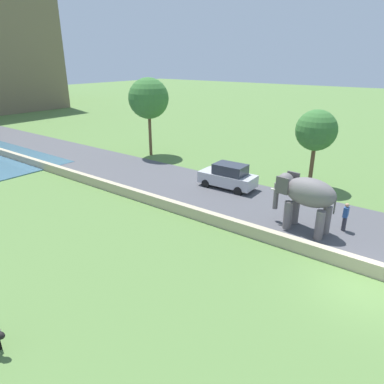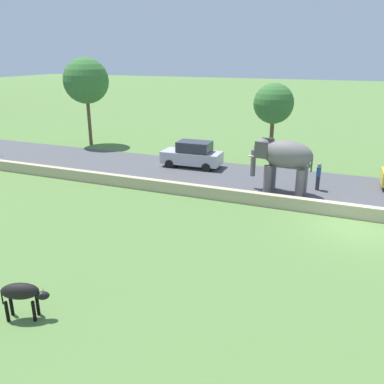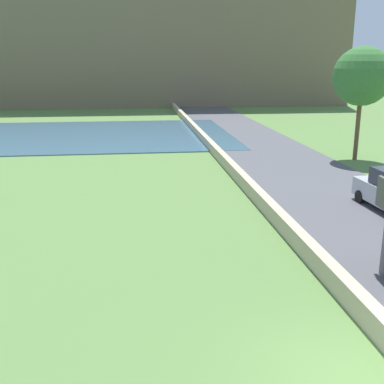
% 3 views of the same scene
% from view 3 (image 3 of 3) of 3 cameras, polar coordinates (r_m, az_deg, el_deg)
% --- Properties ---
extents(ground_plane, '(220.00, 220.00, 0.00)m').
position_cam_3_polar(ground_plane, '(10.72, 19.37, -20.91)').
color(ground_plane, '#567A3D').
extents(road_surface, '(7.00, 120.00, 0.06)m').
position_cam_3_polar(road_surface, '(29.78, 11.28, 3.25)').
color(road_surface, '#4C4C51').
rests_on(road_surface, ground).
extents(barrier_wall, '(0.40, 110.00, 0.65)m').
position_cam_3_polar(barrier_wall, '(26.84, 4.90, 2.81)').
color(barrier_wall, tan).
rests_on(barrier_wall, ground).
extents(lake, '(36.00, 18.00, 0.08)m').
position_cam_3_polar(lake, '(42.97, -20.19, 6.34)').
color(lake, '#426B84').
rests_on(lake, ground).
extents(hill_distant, '(64.00, 28.00, 23.96)m').
position_cam_3_polar(hill_distant, '(78.97, -8.82, 19.56)').
color(hill_distant, '#75664C').
rests_on(hill_distant, ground).
extents(tree_mid, '(3.66, 3.66, 7.10)m').
position_cam_3_polar(tree_mid, '(32.09, 19.81, 12.94)').
color(tree_mid, brown).
rests_on(tree_mid, ground).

